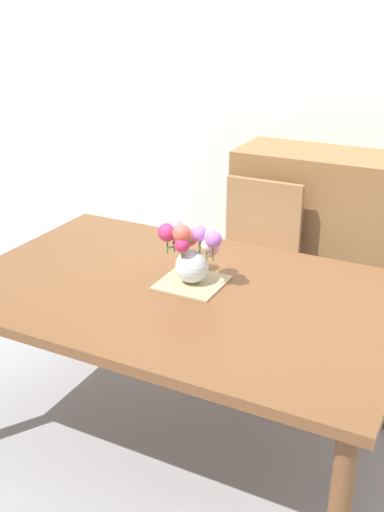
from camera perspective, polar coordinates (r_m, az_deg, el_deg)
ground_plane at (r=2.80m, az=-0.95°, el=-16.38°), size 12.00×12.00×0.00m
back_wall at (r=3.67m, az=11.18°, el=16.82°), size 7.00×0.10×2.80m
dining_table at (r=2.44m, az=-1.05°, el=-4.57°), size 1.74×1.11×0.72m
chair_far at (r=3.25m, az=5.87°, el=0.15°), size 0.42×0.42×0.90m
dresser at (r=3.53m, az=15.23°, el=1.04°), size 1.40×0.47×1.00m
placemat at (r=2.44m, az=-0.00°, el=-2.50°), size 0.25×0.25×0.01m
flower_vase at (r=2.39m, az=-0.01°, el=0.66°), size 0.26×0.19×0.25m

